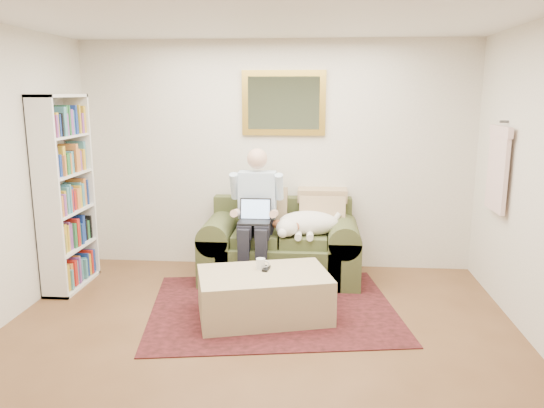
# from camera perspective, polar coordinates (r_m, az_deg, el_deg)

# --- Properties ---
(room_shell) EXTENTS (4.51, 5.00, 2.61)m
(room_shell) POSITION_cam_1_polar(r_m,az_deg,el_deg) (4.00, -2.05, 1.59)
(room_shell) COLOR brown
(room_shell) RESTS_ON ground
(rug) EXTENTS (2.54, 2.17, 0.01)m
(rug) POSITION_cam_1_polar(r_m,az_deg,el_deg) (5.15, 0.09, -11.08)
(rug) COLOR black
(rug) RESTS_ON room_shell
(sofa) EXTENTS (1.70, 0.87, 1.02)m
(sofa) POSITION_cam_1_polar(r_m,az_deg,el_deg) (5.86, 0.92, -5.19)
(sofa) COLOR #454A27
(sofa) RESTS_ON room_shell
(seated_man) EXTENTS (0.56, 0.80, 1.43)m
(seated_man) POSITION_cam_1_polar(r_m,az_deg,el_deg) (5.62, -1.78, -1.47)
(seated_man) COLOR #8CB2D8
(seated_man) RESTS_ON sofa
(laptop) EXTENTS (0.33, 0.26, 0.24)m
(laptop) POSITION_cam_1_polar(r_m,az_deg,el_deg) (5.55, -1.86, -1.28)
(laptop) COLOR black
(laptop) RESTS_ON seated_man
(sleeping_dog) EXTENTS (0.70, 0.44, 0.26)m
(sleeping_dog) POSITION_cam_1_polar(r_m,az_deg,el_deg) (5.67, 3.95, -2.06)
(sleeping_dog) COLOR white
(sleeping_dog) RESTS_ON sofa
(ottoman) EXTENTS (1.31, 1.02, 0.42)m
(ottoman) POSITION_cam_1_polar(r_m,az_deg,el_deg) (4.89, -0.89, -9.76)
(ottoman) COLOR #CFB48A
(ottoman) RESTS_ON room_shell
(coffee_mug) EXTENTS (0.08, 0.08, 0.10)m
(coffee_mug) POSITION_cam_1_polar(r_m,az_deg,el_deg) (4.91, -1.23, -6.45)
(coffee_mug) COLOR white
(coffee_mug) RESTS_ON ottoman
(tv_remote) EXTENTS (0.07, 0.16, 0.02)m
(tv_remote) POSITION_cam_1_polar(r_m,az_deg,el_deg) (4.90, -0.62, -6.95)
(tv_remote) COLOR black
(tv_remote) RESTS_ON ottoman
(bookshelf) EXTENTS (0.28, 0.80, 2.00)m
(bookshelf) POSITION_cam_1_polar(r_m,az_deg,el_deg) (5.85, -21.35, 1.08)
(bookshelf) COLOR white
(bookshelf) RESTS_ON room_shell
(wall_mirror) EXTENTS (0.94, 0.04, 0.72)m
(wall_mirror) POSITION_cam_1_polar(r_m,az_deg,el_deg) (6.04, 1.26, 10.81)
(wall_mirror) COLOR gold
(wall_mirror) RESTS_ON room_shell
(hanging_shirt) EXTENTS (0.06, 0.52, 0.90)m
(hanging_shirt) POSITION_cam_1_polar(r_m,az_deg,el_deg) (5.47, 23.15, 3.96)
(hanging_shirt) COLOR beige
(hanging_shirt) RESTS_ON room_shell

